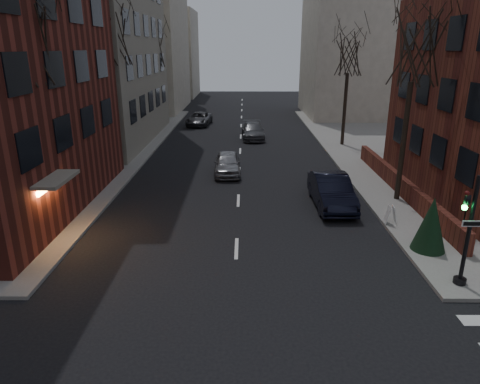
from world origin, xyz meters
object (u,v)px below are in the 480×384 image
Objects in this scene: car_lane_far at (199,119)px; car_lane_gray at (253,131)px; tree_left_c at (152,48)px; tree_right_a at (415,49)px; traffic_signal at (466,238)px; streetlamp_far at (164,86)px; streetlamp_near at (106,114)px; car_lane_silver at (227,163)px; parked_sedan at (331,191)px; tree_left_b at (109,35)px; tree_left_a at (21,38)px; tree_right_b at (349,54)px; sandwich_board at (391,215)px; evergreen_shrub at (431,224)px.

car_lane_gray is at bearing -46.44° from car_lane_far.
tree_right_a is (17.60, -22.00, 0.00)m from tree_left_c.
streetlamp_far is (-16.14, 33.01, 2.33)m from traffic_signal.
streetlamp_near reaches higher than car_lane_silver.
car_lane_silver is at bearing 150.90° from tree_right_a.
traffic_signal is 0.78× the size of parked_sedan.
tree_left_b is at bearing 134.54° from traffic_signal.
tree_left_a is 18.05m from tree_right_a.
tree_right_b is at bearing 18.82° from tree_left_b.
tree_left_c is at bearing 127.34° from sandwich_board.
tree_left_b is (0.00, 12.00, 0.44)m from tree_left_a.
car_lane_far is at bearing 118.27° from sandwich_board.
tree_right_b is 20.01m from streetlamp_near.
traffic_signal is at bearing -61.64° from tree_left_c.
streetlamp_far is 20.37m from car_lane_silver.
car_lane_silver is at bearing -137.96° from tree_right_b.
sandwich_board is at bearing -25.86° from streetlamp_near.
tree_right_b reaches higher than car_lane_gray.
tree_right_b is 18.24m from car_lane_far.
evergreen_shrub is (16.75, -28.31, -6.73)m from tree_left_c.
tree_right_a is (17.60, -8.00, -0.88)m from tree_left_b.
car_lane_silver is 4.94× the size of sandwich_board.
sandwich_board is (16.10, -25.51, -7.45)m from tree_left_c.
traffic_signal is 0.37× the size of tree_left_b.
traffic_signal is 1.75× the size of evergreen_shrub.
tree_left_c reaches higher than car_lane_far.
car_lane_gray is (1.94, 11.69, -0.00)m from car_lane_silver.
tree_left_c is 4.24× the size of evergreen_shrub.
parked_sedan is 1.03× the size of car_lane_gray.
sandwich_board is at bearing -113.11° from tree_right_a.
tree_left_b is at bearing -92.15° from streetlamp_far.
car_lane_silver is at bearing 137.52° from sandwich_board.
evergreen_shrub is (16.75, -14.31, -7.62)m from tree_left_b.
streetlamp_far is at bearing 116.06° from traffic_signal.
streetlamp_far is (-17.00, 24.00, -3.79)m from tree_right_a.
parked_sedan is (-3.81, -0.80, -7.18)m from tree_right_a.
streetlamp_far is at bearing 125.31° from tree_right_a.
tree_left_b reaches higher than car_lane_gray.
tree_left_a is 18.37m from evergreen_shrub.
car_lane_gray is at bearing -26.56° from tree_left_c.
tree_right_a reaches higher than streetlamp_far.
tree_left_a is at bearing -167.20° from tree_right_a.
streetlamp_near reaches higher than sandwich_board.
car_lane_far is at bearing 109.78° from parked_sedan.
tree_left_b is 16.68m from streetlamp_far.
tree_right_a is at bearing -24.44° from tree_left_b.
parked_sedan is 26.85m from car_lane_far.
tree_left_c is 4.33m from streetlamp_far.
evergreen_shrub is at bearing -62.52° from car_lane_far.
car_lane_far is (-9.59, 25.08, -0.16)m from parked_sedan.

